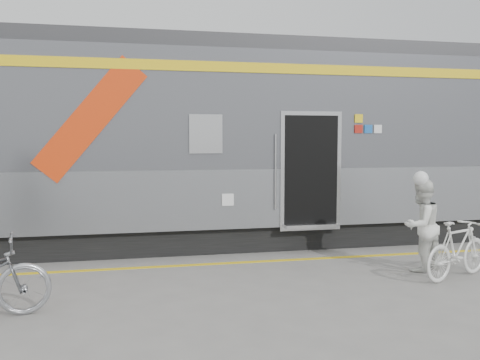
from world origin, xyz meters
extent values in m
plane|color=slate|center=(0.00, 0.00, 0.00)|extent=(90.00, 90.00, 0.00)
cube|color=black|center=(-0.52, 4.20, 0.25)|extent=(24.00, 2.70, 0.50)
cube|color=#9EA0A5|center=(-0.52, 4.20, 1.05)|extent=(24.00, 3.00, 1.10)
cube|color=slate|center=(-0.52, 4.20, 2.70)|extent=(24.00, 3.00, 2.20)
cube|color=#38383A|center=(-0.52, 4.20, 3.95)|extent=(24.00, 2.64, 0.30)
cube|color=yellow|center=(-0.52, 2.69, 3.45)|extent=(24.00, 0.02, 0.18)
cube|color=red|center=(-2.32, 2.69, 2.50)|extent=(1.96, 0.01, 2.19)
cube|color=black|center=(-0.32, 2.69, 2.25)|extent=(0.55, 0.02, 0.65)
cube|color=black|center=(1.68, 2.90, 1.55)|extent=(1.05, 0.45, 2.10)
cube|color=silver|center=(1.68, 2.69, 1.55)|extent=(1.20, 0.02, 2.25)
cylinder|color=silver|center=(0.98, 2.67, 1.55)|extent=(0.04, 0.04, 1.40)
cube|color=silver|center=(1.68, 2.65, 0.52)|extent=(1.05, 0.25, 0.06)
cube|color=yellow|center=(2.63, 2.69, 2.55)|extent=(0.16, 0.01, 0.16)
cube|color=#A21B12|center=(2.63, 2.69, 2.35)|extent=(0.16, 0.01, 0.16)
cube|color=#1958A7|center=(2.83, 2.69, 2.35)|extent=(0.16, 0.01, 0.16)
cube|color=silver|center=(3.03, 2.69, 2.35)|extent=(0.16, 0.01, 0.16)
cube|color=silver|center=(0.08, 2.69, 1.05)|extent=(0.22, 0.01, 0.22)
cube|color=yellow|center=(0.00, 2.15, 0.00)|extent=(24.00, 0.12, 0.01)
imported|color=white|center=(2.99, 1.03, 0.75)|extent=(0.89, 0.80, 1.50)
imported|color=white|center=(3.29, 0.48, 0.46)|extent=(1.56, 0.97, 0.91)
sphere|color=white|center=(2.99, 1.03, 1.62)|extent=(0.24, 0.24, 0.24)
camera|label=1|loc=(-1.62, -6.38, 2.17)|focal=38.00mm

